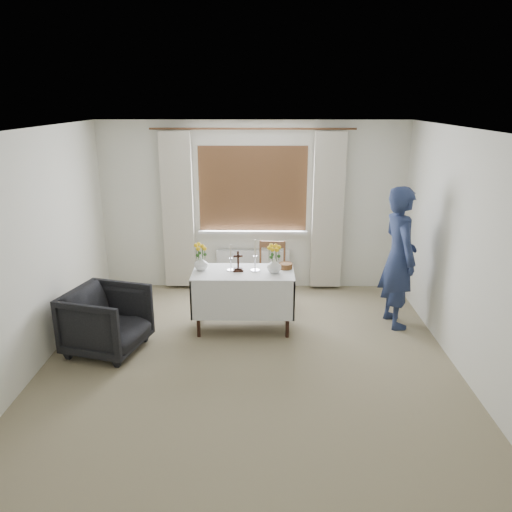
{
  "coord_description": "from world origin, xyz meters",
  "views": [
    {
      "loc": [
        0.15,
        -4.77,
        2.78
      ],
      "look_at": [
        0.07,
        0.79,
        1.03
      ],
      "focal_mm": 35.0,
      "sensor_mm": 36.0,
      "label": 1
    }
  ],
  "objects": [
    {
      "name": "candlestick_left",
      "position": [
        -0.24,
        1.03,
        0.93
      ],
      "size": [
        0.09,
        0.09,
        0.33
      ],
      "primitive_type": null,
      "rotation": [
        0.0,
        0.0,
        0.0
      ],
      "color": "silver",
      "rests_on": "altar_table"
    },
    {
      "name": "altar_table",
      "position": [
        -0.09,
        0.99,
        0.38
      ],
      "size": [
        1.24,
        0.64,
        0.76
      ],
      "primitive_type": "cube",
      "color": "white",
      "rests_on": "ground"
    },
    {
      "name": "flower_vase_right",
      "position": [
        0.29,
        0.96,
        0.85
      ],
      "size": [
        0.2,
        0.2,
        0.18
      ],
      "primitive_type": "imported",
      "rotation": [
        0.0,
        0.0,
        -0.14
      ],
      "color": "white",
      "rests_on": "altar_table"
    },
    {
      "name": "armchair",
      "position": [
        -1.63,
        0.39,
        0.37
      ],
      "size": [
        1.0,
        0.98,
        0.74
      ],
      "primitive_type": "imported",
      "rotation": [
        0.0,
        0.0,
        1.3
      ],
      "color": "black",
      "rests_on": "ground"
    },
    {
      "name": "flower_vase_left",
      "position": [
        -0.61,
        1.04,
        0.85
      ],
      "size": [
        0.2,
        0.2,
        0.18
      ],
      "primitive_type": "imported",
      "rotation": [
        0.0,
        0.0,
        -0.18
      ],
      "color": "white",
      "rests_on": "altar_table"
    },
    {
      "name": "wooden_chair",
      "position": [
        0.27,
        1.84,
        0.43
      ],
      "size": [
        0.44,
        0.44,
        0.87
      ],
      "primitive_type": null,
      "rotation": [
        0.0,
        0.0,
        -0.09
      ],
      "color": "brown",
      "rests_on": "ground"
    },
    {
      "name": "radiator",
      "position": [
        0.0,
        2.42,
        0.3
      ],
      "size": [
        1.1,
        0.1,
        0.6
      ],
      "primitive_type": "cube",
      "color": "silver",
      "rests_on": "ground"
    },
    {
      "name": "candlestick_right",
      "position": [
        0.06,
        1.02,
        0.96
      ],
      "size": [
        0.14,
        0.14,
        0.39
      ],
      "primitive_type": null,
      "rotation": [
        0.0,
        0.0,
        0.33
      ],
      "color": "silver",
      "rests_on": "altar_table"
    },
    {
      "name": "ground",
      "position": [
        0.0,
        0.0,
        0.0
      ],
      "size": [
        5.0,
        5.0,
        0.0
      ],
      "primitive_type": "plane",
      "color": "gray",
      "rests_on": "ground"
    },
    {
      "name": "wooden_cross",
      "position": [
        -0.15,
        1.0,
        0.89
      ],
      "size": [
        0.13,
        0.1,
        0.26
      ],
      "primitive_type": null,
      "rotation": [
        0.0,
        0.0,
        0.14
      ],
      "color": "black",
      "rests_on": "altar_table"
    },
    {
      "name": "wicker_basket",
      "position": [
        0.43,
        1.12,
        0.8
      ],
      "size": [
        0.2,
        0.2,
        0.07
      ],
      "primitive_type": "cylinder",
      "rotation": [
        0.0,
        0.0,
        0.17
      ],
      "color": "brown",
      "rests_on": "altar_table"
    },
    {
      "name": "person",
      "position": [
        1.84,
        1.16,
        0.89
      ],
      "size": [
        0.52,
        0.71,
        1.79
      ],
      "primitive_type": "imported",
      "rotation": [
        0.0,
        0.0,
        1.72
      ],
      "color": "navy",
      "rests_on": "ground"
    }
  ]
}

